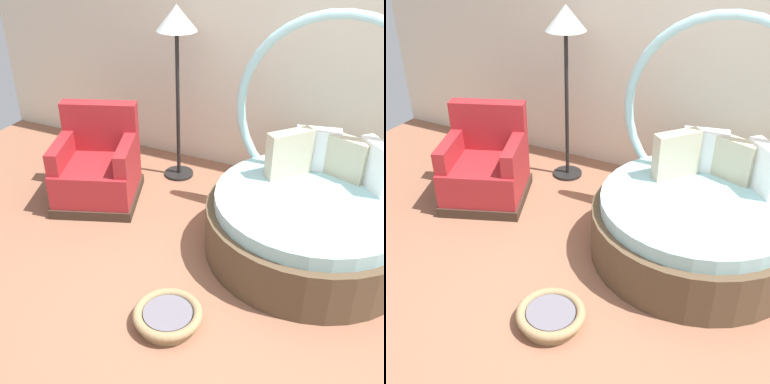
# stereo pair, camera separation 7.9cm
# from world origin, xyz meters

# --- Properties ---
(ground_plane) EXTENTS (8.00, 8.00, 0.02)m
(ground_plane) POSITION_xyz_m (0.00, 0.00, -0.01)
(ground_plane) COLOR #936047
(back_wall) EXTENTS (8.00, 0.12, 2.94)m
(back_wall) POSITION_xyz_m (0.00, 2.13, 1.47)
(back_wall) COLOR silver
(back_wall) RESTS_ON ground_plane
(round_daybed) EXTENTS (1.78, 1.78, 1.95)m
(round_daybed) POSITION_xyz_m (0.35, 0.91, 0.39)
(round_daybed) COLOR brown
(round_daybed) RESTS_ON ground_plane
(red_armchair) EXTENTS (1.03, 1.03, 0.94)m
(red_armchair) POSITION_xyz_m (-1.80, 0.82, 0.33)
(red_armchair) COLOR #38281E
(red_armchair) RESTS_ON ground_plane
(pet_basket) EXTENTS (0.51, 0.51, 0.13)m
(pet_basket) POSITION_xyz_m (-0.35, -0.44, 0.07)
(pet_basket) COLOR #9E7F56
(pet_basket) RESTS_ON ground_plane
(floor_lamp) EXTENTS (0.40, 0.40, 1.82)m
(floor_lamp) POSITION_xyz_m (-1.28, 1.60, 1.53)
(floor_lamp) COLOR black
(floor_lamp) RESTS_ON ground_plane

